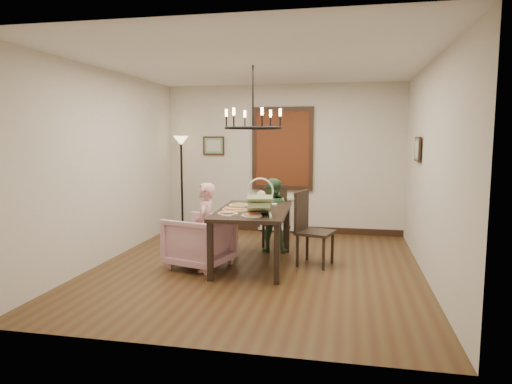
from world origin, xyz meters
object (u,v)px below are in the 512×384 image
(baby_bouncer, at_px, (259,202))
(drinking_glass, at_px, (250,205))
(armchair, at_px, (200,241))
(dining_table, at_px, (253,215))
(elderly_woman, at_px, (205,235))
(floor_lamp, at_px, (182,185))
(seated_man, at_px, (272,221))
(chair_far, at_px, (274,216))
(chair_right, at_px, (315,228))

(baby_bouncer, relative_size, drinking_glass, 3.97)
(armchair, height_order, drinking_glass, drinking_glass)
(dining_table, distance_m, armchair, 0.84)
(dining_table, height_order, elderly_woman, elderly_woman)
(baby_bouncer, xyz_separation_m, floor_lamp, (-2.00, 2.45, -0.08))
(dining_table, bearing_deg, seated_man, 77.85)
(floor_lamp, bearing_deg, seated_man, -30.80)
(chair_far, xyz_separation_m, elderly_woman, (-0.70, -1.63, -0.01))
(chair_far, height_order, drinking_glass, chair_far)
(chair_right, relative_size, baby_bouncer, 2.08)
(chair_right, bearing_deg, floor_lamp, 71.64)
(chair_right, xyz_separation_m, floor_lamp, (-2.69, 1.83, 0.36))
(elderly_woman, bearing_deg, chair_far, 151.99)
(dining_table, bearing_deg, chair_far, 82.10)
(seated_man, bearing_deg, floor_lamp, -28.77)
(dining_table, xyz_separation_m, chair_right, (0.87, 0.17, -0.18))
(floor_lamp, bearing_deg, chair_right, -34.26)
(dining_table, height_order, drinking_glass, drinking_glass)
(armchair, relative_size, seated_man, 0.83)
(chair_right, relative_size, floor_lamp, 0.60)
(dining_table, relative_size, chair_right, 1.65)
(armchair, xyz_separation_m, elderly_woman, (0.14, -0.17, 0.13))
(chair_right, height_order, elderly_woman, chair_right)
(seated_man, distance_m, baby_bouncer, 1.37)
(elderly_woman, distance_m, seated_man, 1.43)
(chair_right, xyz_separation_m, drinking_glass, (-0.90, -0.23, 0.34))
(armchair, distance_m, drinking_glass, 0.88)
(dining_table, relative_size, drinking_glass, 13.62)
(dining_table, relative_size, armchair, 2.19)
(baby_bouncer, distance_m, floor_lamp, 3.16)
(chair_far, bearing_deg, dining_table, -105.59)
(chair_far, height_order, floor_lamp, floor_lamp)
(dining_table, relative_size, floor_lamp, 0.98)
(baby_bouncer, bearing_deg, drinking_glass, 105.73)
(dining_table, distance_m, floor_lamp, 2.71)
(armchair, relative_size, floor_lamp, 0.45)
(seated_man, distance_m, floor_lamp, 2.31)
(drinking_glass, bearing_deg, seated_man, 79.57)
(armchair, height_order, seated_man, seated_man)
(elderly_woman, height_order, floor_lamp, floor_lamp)
(drinking_glass, distance_m, floor_lamp, 2.73)
(chair_far, relative_size, armchair, 1.26)
(dining_table, xyz_separation_m, drinking_glass, (-0.03, -0.05, 0.15))
(baby_bouncer, bearing_deg, dining_table, 99.84)
(seated_man, distance_m, drinking_glass, 0.99)
(chair_far, height_order, seated_man, chair_far)
(elderly_woman, distance_m, drinking_glass, 0.75)
(chair_far, bearing_deg, floor_lamp, 147.58)
(chair_right, height_order, seated_man, chair_right)
(chair_right, relative_size, seated_man, 1.10)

